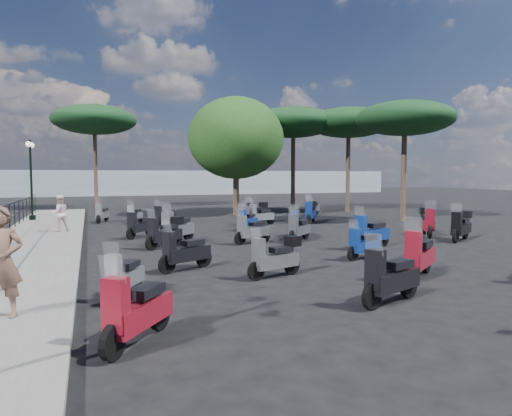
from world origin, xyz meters
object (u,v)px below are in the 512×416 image
object	(u,v)px
scooter_4	(140,226)
pine_1	(349,123)
lamp_post_2	(31,174)
scooter_17	(419,256)
scooter_27	(311,212)
scooter_28	(312,208)
scooter_8	(177,229)
scooter_22	(256,213)
pine_0	(293,123)
scooter_0	(137,312)
scooter_7	(252,231)
scooter_15	(252,217)
scooter_21	(247,221)
pine_3	(405,119)
broadleaf_tree	(236,138)
scooter_20	(299,229)
scooter_25	(461,227)
scooter_9	(164,217)
scooter_19	(371,233)
pine_2	(94,120)
scooter_13	(363,245)
scooter_26	(427,223)
pedestrian_far	(59,213)
scooter_12	(390,279)
woman	(2,262)
scooter_1	(124,277)
scooter_2	(185,253)
scooter_16	(261,216)
scooter_5	(102,214)
scooter_6	(275,258)
scooter_3	(165,233)
scooter_14	(297,225)

from	to	relation	value
scooter_4	pine_1	world-z (taller)	pine_1
lamp_post_2	scooter_17	size ratio (longest dim) A/B	2.56
scooter_27	pine_1	distance (m)	9.50
scooter_27	scooter_28	bearing A→B (deg)	-80.35
scooter_8	scooter_28	world-z (taller)	scooter_8
scooter_22	pine_0	distance (m)	9.47
scooter_0	scooter_7	size ratio (longest dim) A/B	0.93
scooter_15	scooter_17	xyz separation A→B (m)	(-0.11, -11.98, 0.10)
scooter_21	pine_3	bearing A→B (deg)	-124.34
lamp_post_2	broadleaf_tree	bearing A→B (deg)	5.21
scooter_20	scooter_25	bearing A→B (deg)	-149.88
pine_1	scooter_22	bearing A→B (deg)	-149.40
scooter_9	scooter_28	distance (m)	9.86
scooter_19	pine_2	world-z (taller)	pine_2
scooter_7	scooter_15	size ratio (longest dim) A/B	1.12
scooter_9	scooter_13	bearing A→B (deg)	157.88
scooter_19	scooter_26	world-z (taller)	scooter_26
pedestrian_far	pine_3	size ratio (longest dim) A/B	0.24
scooter_12	pine_1	distance (m)	22.71
woman	pine_3	xyz separation A→B (m)	(16.79, 11.63, 4.30)
pedestrian_far	scooter_1	distance (m)	10.79
scooter_2	scooter_25	distance (m)	10.71
scooter_2	pine_1	xyz separation A→B (m)	(13.87, 14.89, 5.38)
scooter_7	scooter_19	distance (m)	4.08
woman	scooter_28	distance (m)	21.65
pine_3	scooter_8	bearing A→B (deg)	-163.70
scooter_13	scooter_16	size ratio (longest dim) A/B	0.89
scooter_4	broadleaf_tree	size ratio (longest dim) A/B	0.18
scooter_9	scooter_28	world-z (taller)	scooter_9
scooter_13	scooter_22	size ratio (longest dim) A/B	0.93
scooter_21	scooter_25	xyz separation A→B (m)	(6.27, -5.91, 0.12)
pedestrian_far	scooter_17	distance (m)	14.01
scooter_9	scooter_5	bearing A→B (deg)	-1.78
scooter_7	scooter_25	size ratio (longest dim) A/B	0.97
scooter_21	scooter_2	bearing A→B (deg)	110.93
pine_3	scooter_22	bearing A→B (deg)	167.94
scooter_9	pine_2	world-z (taller)	pine_2
scooter_21	scooter_28	distance (m)	8.35
scooter_6	scooter_28	distance (m)	17.07
scooter_0	scooter_4	distance (m)	11.55
lamp_post_2	scooter_15	world-z (taller)	lamp_post_2
scooter_19	scooter_25	size ratio (longest dim) A/B	1.09
scooter_8	scooter_20	xyz separation A→B (m)	(4.27, -1.07, -0.06)
scooter_15	pine_0	xyz separation A→B (m)	(5.37, 6.93, 5.43)
scooter_9	pine_1	size ratio (longest dim) A/B	0.19
scooter_3	scooter_16	xyz separation A→B (m)	(5.46, 5.42, -0.05)
scooter_15	scooter_13	bearing A→B (deg)	151.93
scooter_5	scooter_9	bearing A→B (deg)	153.42
scooter_7	scooter_14	xyz separation A→B (m)	(2.19, 0.92, 0.01)
scooter_4	scooter_6	world-z (taller)	scooter_4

